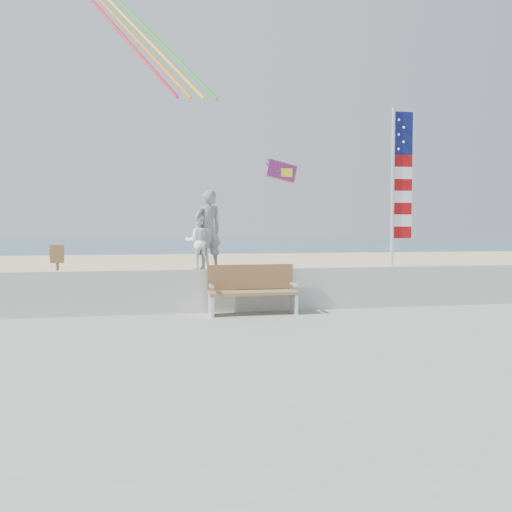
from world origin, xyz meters
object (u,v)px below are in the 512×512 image
object	(u,v)px
adult	(208,230)
flag	(398,180)
bench	(252,289)
child	(198,242)

from	to	relation	value
adult	flag	world-z (taller)	flag
adult	bench	world-z (taller)	adult
adult	bench	bearing A→B (deg)	129.21
bench	flag	xyz separation A→B (m)	(3.39, 0.45, 2.30)
bench	flag	world-z (taller)	flag
child	flag	size ratio (longest dim) A/B	0.33
child	bench	size ratio (longest dim) A/B	0.64
child	bench	xyz separation A→B (m)	(1.05, -0.45, -0.96)
adult	child	size ratio (longest dim) A/B	1.43
adult	child	bearing A→B (deg)	-22.59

